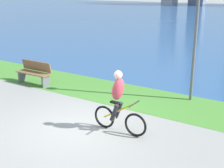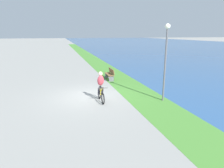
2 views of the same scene
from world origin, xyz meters
name	(u,v)px [view 2 (image 2 of 2)]	position (x,y,z in m)	size (l,w,h in m)	color
ground_plane	(90,96)	(0.00, 0.00, 0.00)	(300.00, 300.00, 0.00)	gray
grass_strip_bayside	(137,92)	(0.00, 3.07, 0.00)	(120.00, 2.34, 0.01)	#478433
cyclist_lead	(101,87)	(1.04, 0.45, 0.83)	(1.58, 0.52, 1.67)	black
bench_near_path	(110,74)	(-3.97, 2.28, 0.45)	(1.50, 0.47, 0.90)	brown
lamppost_tall	(166,52)	(1.83, 3.85, 2.70)	(0.28, 0.28, 4.17)	#595960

